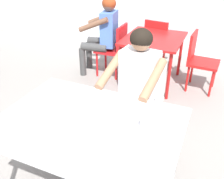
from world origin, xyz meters
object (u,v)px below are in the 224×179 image
object	(u,v)px
chair_red_left	(115,47)
chair_red_far	(158,40)
diner_foreground	(135,83)
table_foreground	(89,130)
drinking_cup	(146,123)
table_background_red	(154,43)
patron_background	(103,30)
chair_foreground	(143,93)
chair_red_right	(199,58)
thali_tray	(88,125)

from	to	relation	value
chair_red_left	chair_red_far	size ratio (longest dim) A/B	0.99
chair_red_left	diner_foreground	bearing A→B (deg)	-61.00
table_foreground	drinking_cup	xyz separation A→B (m)	(0.39, 0.08, 0.12)
table_background_red	patron_background	bearing A→B (deg)	-179.02
chair_red_far	patron_background	bearing A→B (deg)	-140.97
chair_foreground	chair_red_left	world-z (taller)	chair_foreground
chair_red_left	chair_red_right	world-z (taller)	chair_red_right
table_foreground	patron_background	world-z (taller)	patron_background
chair_red_far	patron_background	size ratio (longest dim) A/B	0.68
chair_red_right	chair_red_far	bearing A→B (deg)	144.62
chair_red_right	thali_tray	bearing A→B (deg)	-102.30
drinking_cup	diner_foreground	xyz separation A→B (m)	(-0.29, 0.64, -0.08)
table_foreground	chair_red_right	distance (m)	2.32
chair_foreground	chair_red_far	bearing A→B (deg)	99.63
thali_tray	chair_foreground	distance (m)	1.02
table_background_red	chair_foreground	bearing A→B (deg)	-79.29
diner_foreground	patron_background	size ratio (longest dim) A/B	1.01
patron_background	drinking_cup	bearing A→B (deg)	-58.14
thali_tray	patron_background	xyz separation A→B (m)	(-0.93, 2.22, -0.04)
thali_tray	chair_red_right	world-z (taller)	chair_red_right
chair_foreground	chair_red_far	size ratio (longest dim) A/B	1.06
table_foreground	chair_red_far	size ratio (longest dim) A/B	1.56
table_background_red	thali_tray	bearing A→B (deg)	-86.33
chair_foreground	chair_red_right	distance (m)	1.37
thali_tray	chair_red_right	size ratio (longest dim) A/B	0.37
thali_tray	drinking_cup	world-z (taller)	drinking_cup
diner_foreground	chair_red_right	bearing A→B (deg)	74.51
table_foreground	chair_foreground	distance (m)	0.96
chair_foreground	chair_red_left	bearing A→B (deg)	123.64
chair_red_left	chair_red_far	world-z (taller)	chair_red_far
table_foreground	table_background_red	size ratio (longest dim) A/B	1.36
table_background_red	chair_red_left	distance (m)	0.63
diner_foreground	table_background_red	xyz separation A→B (m)	(-0.22, 1.47, -0.10)
table_foreground	chair_red_right	bearing A→B (deg)	76.92
chair_red_far	chair_red_right	bearing A→B (deg)	-35.38
chair_foreground	chair_red_right	size ratio (longest dim) A/B	1.06
diner_foreground	table_foreground	bearing A→B (deg)	-97.77
diner_foreground	thali_tray	bearing A→B (deg)	-95.64
patron_background	chair_foreground	bearing A→B (deg)	-50.30
chair_foreground	patron_background	distance (m)	1.62
table_foreground	table_background_red	bearing A→B (deg)	93.15
diner_foreground	drinking_cup	bearing A→B (deg)	-65.30
diner_foreground	chair_red_right	size ratio (longest dim) A/B	1.48
chair_foreground	thali_tray	bearing A→B (deg)	-95.44
thali_tray	chair_red_left	distance (m)	2.39
thali_tray	patron_background	size ratio (longest dim) A/B	0.25
thali_tray	drinking_cup	bearing A→B (deg)	18.71
thali_tray	table_background_red	distance (m)	2.24
table_foreground	chair_red_far	xyz separation A→B (m)	(-0.19, 2.76, -0.21)
diner_foreground	chair_red_left	xyz separation A→B (m)	(-0.83, 1.49, -0.25)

